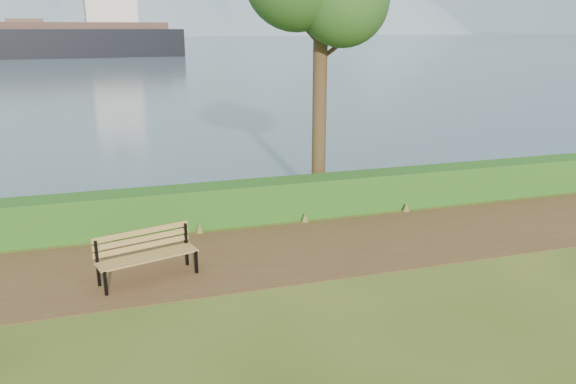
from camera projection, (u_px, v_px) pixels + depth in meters
name	position (u px, v px, depth m)	size (l,w,h in m)	color
ground	(265.00, 259.00, 12.06)	(140.00, 140.00, 0.00)	#3F4F16
path	(262.00, 254.00, 12.33)	(40.00, 3.40, 0.01)	brown
hedge	(239.00, 203.00, 14.30)	(32.00, 0.85, 1.00)	#1B4F16
water	(115.00, 39.00, 250.32)	(700.00, 510.00, 0.00)	#405667
bench	(146.00, 251.00, 11.02)	(2.02, 1.07, 0.97)	black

